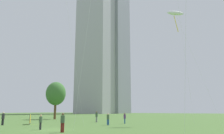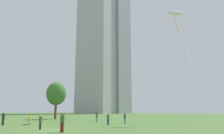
# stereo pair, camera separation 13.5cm
# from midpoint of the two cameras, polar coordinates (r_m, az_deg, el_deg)

# --- Properties ---
(ground) EXTENTS (280.00, 280.00, 0.00)m
(ground) POSITION_cam_midpoint_polar(r_m,az_deg,el_deg) (25.79, -15.76, -15.06)
(ground) COLOR #476B30
(person_standing_0) EXTENTS (0.35, 0.35, 1.57)m
(person_standing_0) POSITION_cam_midpoint_polar(r_m,az_deg,el_deg) (26.02, -17.81, -12.91)
(person_standing_0) COLOR #2D2D33
(person_standing_0) RESTS_ON ground
(person_standing_1) EXTENTS (0.40, 0.40, 1.80)m
(person_standing_1) POSITION_cam_midpoint_polar(r_m,az_deg,el_deg) (22.29, -12.60, -13.25)
(person_standing_1) COLOR maroon
(person_standing_1) RESTS_ON ground
(person_standing_2) EXTENTS (0.42, 0.42, 1.87)m
(person_standing_2) POSITION_cam_midpoint_polar(r_m,az_deg,el_deg) (40.06, -4.04, -12.27)
(person_standing_2) COLOR gray
(person_standing_2) RESTS_ON ground
(person_standing_3) EXTENTS (0.36, 0.36, 1.60)m
(person_standing_3) POSITION_cam_midpoint_polar(r_m,az_deg,el_deg) (35.65, 3.14, -12.70)
(person_standing_3) COLOR #1E478C
(person_standing_3) RESTS_ON ground
(person_standing_4) EXTENTS (0.40, 0.40, 1.81)m
(person_standing_4) POSITION_cam_midpoint_polar(r_m,az_deg,el_deg) (35.38, -26.03, -11.45)
(person_standing_4) COLOR #2D2D33
(person_standing_4) RESTS_ON ground
(person_standing_5) EXTENTS (0.36, 0.36, 1.62)m
(person_standing_5) POSITION_cam_midpoint_polar(r_m,az_deg,el_deg) (32.14, -1.14, -12.89)
(person_standing_5) COLOR #1E478C
(person_standing_5) RESTS_ON ground
(kite_flying_0) EXTENTS (7.17, 2.18, 18.83)m
(kite_flying_0) POSITION_cam_midpoint_polar(r_m,az_deg,el_deg) (40.95, 15.73, 12.96)
(kite_flying_0) COLOR silver
(kite_flying_0) RESTS_ON ground
(park_tree_0) EXTENTS (4.60, 4.60, 8.62)m
(park_tree_0) POSITION_cam_midpoint_polar(r_m,az_deg,el_deg) (54.73, -14.14, -6.59)
(park_tree_0) COLOR brown
(park_tree_0) RESTS_ON ground
(distant_highrise_0) EXTENTS (22.39, 23.89, 82.14)m
(distant_highrise_0) POSITION_cam_midpoint_polar(r_m,az_deg,el_deg) (148.64, -3.35, 4.33)
(distant_highrise_0) COLOR #A8A8AD
(distant_highrise_0) RESTS_ON ground
(distant_highrise_1) EXTENTS (21.31, 20.10, 84.87)m
(distant_highrise_1) POSITION_cam_midpoint_polar(r_m,az_deg,el_deg) (158.19, -0.29, 3.88)
(distant_highrise_1) COLOR gray
(distant_highrise_1) RESTS_ON ground
(event_banner) EXTENTS (1.67, 1.63, 1.48)m
(event_banner) POSITION_cam_midpoint_polar(r_m,az_deg,el_deg) (35.87, -20.18, -12.28)
(event_banner) COLOR #4C4C4C
(event_banner) RESTS_ON ground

